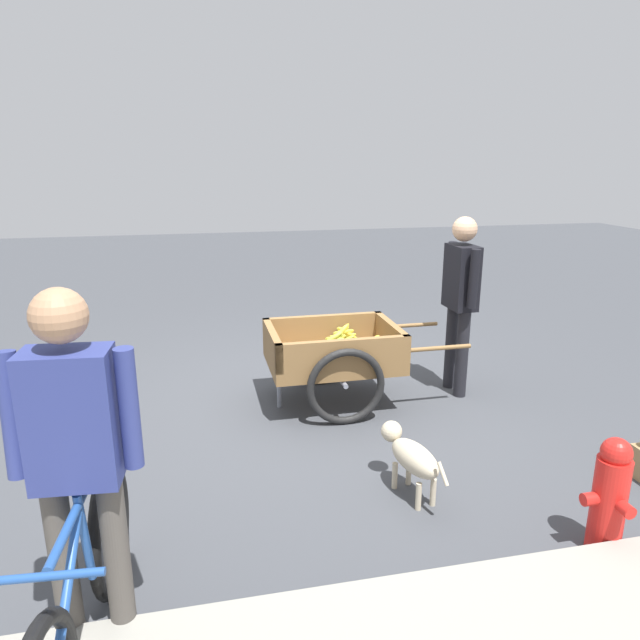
{
  "coord_description": "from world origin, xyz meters",
  "views": [
    {
      "loc": [
        0.91,
        4.56,
        2.07
      ],
      "look_at": [
        -0.07,
        0.01,
        0.75
      ],
      "focal_mm": 32.27,
      "sensor_mm": 36.0,
      "label": 1
    }
  ],
  "objects_px": {
    "vendor_person": "(461,290)",
    "dog": "(411,455)",
    "fruit_cart": "(334,355)",
    "cyclist_person": "(76,445)",
    "bicycle": "(83,600)",
    "fire_hydrant": "(610,496)",
    "plastic_bucket": "(30,379)"
  },
  "relations": [
    {
      "from": "fire_hydrant",
      "to": "plastic_bucket",
      "type": "distance_m",
      "value": 4.75
    },
    {
      "from": "vendor_person",
      "to": "cyclist_person",
      "type": "distance_m",
      "value": 3.6
    },
    {
      "from": "vendor_person",
      "to": "cyclist_person",
      "type": "xyz_separation_m",
      "value": [
        2.76,
        2.31,
        0.01
      ]
    },
    {
      "from": "vendor_person",
      "to": "plastic_bucket",
      "type": "relative_size",
      "value": 5.83
    },
    {
      "from": "vendor_person",
      "to": "dog",
      "type": "height_order",
      "value": "vendor_person"
    },
    {
      "from": "bicycle",
      "to": "cyclist_person",
      "type": "distance_m",
      "value": 0.63
    },
    {
      "from": "dog",
      "to": "bicycle",
      "type": "bearing_deg",
      "value": 28.48
    },
    {
      "from": "fire_hydrant",
      "to": "cyclist_person",
      "type": "bearing_deg",
      "value": 1.49
    },
    {
      "from": "dog",
      "to": "vendor_person",
      "type": "bearing_deg",
      "value": -123.75
    },
    {
      "from": "cyclist_person",
      "to": "vendor_person",
      "type": "bearing_deg",
      "value": -140.13
    },
    {
      "from": "fruit_cart",
      "to": "plastic_bucket",
      "type": "bearing_deg",
      "value": -17.31
    },
    {
      "from": "vendor_person",
      "to": "bicycle",
      "type": "height_order",
      "value": "vendor_person"
    },
    {
      "from": "bicycle",
      "to": "cyclist_person",
      "type": "relative_size",
      "value": 1.03
    },
    {
      "from": "fruit_cart",
      "to": "vendor_person",
      "type": "bearing_deg",
      "value": -179.45
    },
    {
      "from": "bicycle",
      "to": "plastic_bucket",
      "type": "bearing_deg",
      "value": -72.58
    },
    {
      "from": "bicycle",
      "to": "cyclist_person",
      "type": "height_order",
      "value": "cyclist_person"
    },
    {
      "from": "fruit_cart",
      "to": "bicycle",
      "type": "bearing_deg",
      "value": 56.26
    },
    {
      "from": "fire_hydrant",
      "to": "dog",
      "type": "bearing_deg",
      "value": -41.72
    },
    {
      "from": "plastic_bucket",
      "to": "dog",
      "type": "bearing_deg",
      "value": 140.44
    },
    {
      "from": "cyclist_person",
      "to": "plastic_bucket",
      "type": "distance_m",
      "value": 3.4
    },
    {
      "from": "bicycle",
      "to": "fire_hydrant",
      "type": "bearing_deg",
      "value": -175.2
    },
    {
      "from": "fruit_cart",
      "to": "vendor_person",
      "type": "xyz_separation_m",
      "value": [
        -1.14,
        -0.01,
        0.51
      ]
    },
    {
      "from": "fruit_cart",
      "to": "fire_hydrant",
      "type": "relative_size",
      "value": 2.47
    },
    {
      "from": "bicycle",
      "to": "plastic_bucket",
      "type": "distance_m",
      "value": 3.44
    },
    {
      "from": "dog",
      "to": "plastic_bucket",
      "type": "distance_m",
      "value": 3.64
    },
    {
      "from": "fruit_cart",
      "to": "plastic_bucket",
      "type": "distance_m",
      "value": 2.81
    },
    {
      "from": "fire_hydrant",
      "to": "plastic_bucket",
      "type": "relative_size",
      "value": 2.46
    },
    {
      "from": "vendor_person",
      "to": "dog",
      "type": "distance_m",
      "value": 1.92
    },
    {
      "from": "fruit_cart",
      "to": "dog",
      "type": "bearing_deg",
      "value": 95.36
    },
    {
      "from": "bicycle",
      "to": "fire_hydrant",
      "type": "xyz_separation_m",
      "value": [
        -2.61,
        -0.22,
        -0.02
      ]
    },
    {
      "from": "fruit_cart",
      "to": "cyclist_person",
      "type": "relative_size",
      "value": 1.03
    },
    {
      "from": "dog",
      "to": "plastic_bucket",
      "type": "relative_size",
      "value": 2.42
    }
  ]
}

